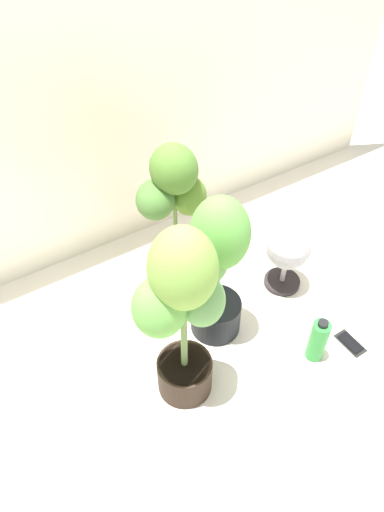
# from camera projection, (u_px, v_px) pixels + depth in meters

# --- Properties ---
(ground_plane) EXTENTS (8.00, 8.00, 0.00)m
(ground_plane) POSITION_uv_depth(u_px,v_px,m) (228.00, 335.00, 2.25)
(ground_plane) COLOR silver
(ground_plane) RESTS_ON ground
(mylar_back_wall) EXTENTS (3.20, 0.01, 2.00)m
(mylar_back_wall) POSITION_uv_depth(u_px,v_px,m) (124.00, 52.00, 2.05)
(mylar_back_wall) COLOR silver
(mylar_back_wall) RESTS_ON ground
(potted_plant_center) EXTENTS (0.37, 0.32, 0.76)m
(potted_plant_center) POSITION_uv_depth(u_px,v_px,m) (215.00, 263.00, 1.98)
(potted_plant_center) COLOR black
(potted_plant_center) RESTS_ON ground
(potted_plant_back_center) EXTENTS (0.38, 0.29, 0.75)m
(potted_plant_back_center) POSITION_uv_depth(u_px,v_px,m) (173.00, 203.00, 2.22)
(potted_plant_back_center) COLOR #965736
(potted_plant_back_center) RESTS_ON ground
(potted_plant_front_left) EXTENTS (0.40, 0.31, 0.88)m
(potted_plant_front_left) POSITION_uv_depth(u_px,v_px,m) (181.00, 310.00, 1.70)
(potted_plant_front_left) COLOR #2F2117
(potted_plant_front_left) RESTS_ON ground
(cell_phone) EXTENTS (0.07, 0.15, 0.01)m
(cell_phone) POSITION_uv_depth(u_px,v_px,m) (350.00, 343.00, 2.21)
(cell_phone) COLOR black
(cell_phone) RESTS_ON ground
(floor_fan) EXTENTS (0.29, 0.29, 0.36)m
(floor_fan) POSITION_uv_depth(u_px,v_px,m) (288.00, 250.00, 2.31)
(floor_fan) COLOR black
(floor_fan) RESTS_ON ground
(nutrient_bottle) EXTENTS (0.08, 0.08, 0.24)m
(nutrient_bottle) POSITION_uv_depth(u_px,v_px,m) (318.00, 340.00, 2.09)
(nutrient_bottle) COLOR green
(nutrient_bottle) RESTS_ON ground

